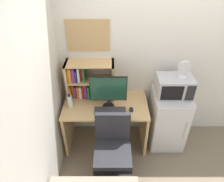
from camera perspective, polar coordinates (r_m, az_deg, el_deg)
wall_back at (r=3.23m, az=23.02°, el=8.00°), size 6.40×0.04×2.60m
wall_left at (r=1.86m, az=-25.22°, el=-15.38°), size 0.04×4.40×2.60m
desk at (r=3.13m, az=-1.85°, el=-7.03°), size 1.19×0.66×0.77m
hutch_bookshelf at (r=3.00m, az=-7.72°, el=2.95°), size 0.67×0.28×0.56m
monitor at (r=2.74m, az=-1.16°, el=0.18°), size 0.49×0.17×0.49m
keyboard at (r=2.84m, az=-0.69°, el=-5.41°), size 0.43×0.15×0.02m
computer_mouse at (r=2.86m, az=5.14°, el=-5.02°), size 0.06×0.10×0.03m
water_bottle at (r=2.92m, az=-11.59°, el=-2.77°), size 0.07×0.07×0.20m
mini_fridge at (r=3.30m, az=14.75°, el=-7.39°), size 0.50×0.57×0.92m
microwave at (r=2.94m, az=16.47°, el=1.29°), size 0.47×0.33×0.28m
desk_fan at (r=2.82m, az=18.96°, el=5.82°), size 0.17×0.11×0.24m
desk_chair at (r=2.87m, az=0.06°, el=-16.27°), size 0.55×0.55×0.92m
wall_corkboard at (r=2.82m, az=-6.79°, el=14.82°), size 0.56×0.02×0.42m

